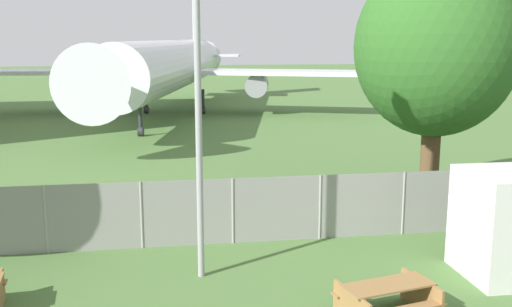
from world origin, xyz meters
TOP-DOWN VIEW (x-y plane):
  - perimeter_fence at (-0.00, 9.77)m, footprint 56.07×0.07m
  - airplane at (-1.10, 38.79)m, footprint 29.42×36.73m
  - picnic_bench_open_grass at (2.62, 4.64)m, footprint 2.19×1.80m
  - tree_near_hangar at (7.20, 12.59)m, footprint 5.45×5.45m
  - light_mast at (-1.06, 7.52)m, footprint 0.44×0.44m

SIDE VIEW (x-z plane):
  - picnic_bench_open_grass at x=2.62m, z-range 0.10..0.86m
  - perimeter_fence at x=0.00m, z-range 0.00..1.90m
  - airplane at x=-1.10m, z-range -1.87..9.22m
  - light_mast at x=-1.06m, z-range 0.90..9.78m
  - tree_near_hangar at x=7.20m, z-range 1.21..9.67m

